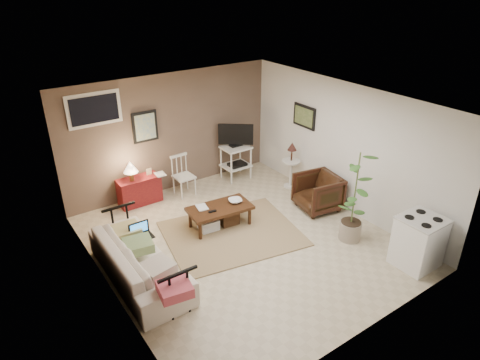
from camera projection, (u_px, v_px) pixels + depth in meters
floor at (243, 242)px, 7.25m from camera, size 5.00×5.00×0.00m
art_back at (145, 127)px, 8.14m from camera, size 0.50×0.03×0.60m
art_right at (304, 116)px, 8.48m from camera, size 0.03×0.60×0.45m
window at (94, 109)px, 7.45m from camera, size 0.96×0.03×0.60m
rug at (232, 233)px, 7.45m from camera, size 2.52×2.16×0.02m
coffee_table at (220, 215)px, 7.57m from camera, size 1.17×0.69×0.42m
sofa at (138, 255)px, 6.22m from camera, size 0.62×2.11×0.83m
sofa_pillows at (148, 257)px, 6.02m from camera, size 0.41×2.01×0.14m
sofa_end_rails at (147, 255)px, 6.31m from camera, size 0.57×2.11×0.71m
laptop at (141, 232)px, 6.54m from camera, size 0.32×0.24×0.22m
red_console at (139, 188)px, 8.30m from camera, size 0.81×0.36×0.94m
spindle_chair at (184, 177)px, 8.62m from camera, size 0.39×0.39×0.83m
tv_stand at (236, 150)px, 9.16m from camera, size 0.61×0.50×1.24m
side_table at (291, 160)px, 8.79m from camera, size 0.38×0.38×1.00m
armchair at (318, 191)px, 8.08m from camera, size 0.81×0.85×0.76m
potted_plant at (355, 194)px, 6.94m from camera, size 0.41×0.41×1.62m
stove at (418, 242)px, 6.52m from camera, size 0.64×0.59×0.83m
bowl at (235, 196)px, 7.60m from camera, size 0.24×0.12×0.24m
book_table at (197, 203)px, 7.39m from camera, size 0.18×0.06×0.25m
book_console at (155, 170)px, 8.25m from camera, size 0.18×0.04×0.24m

